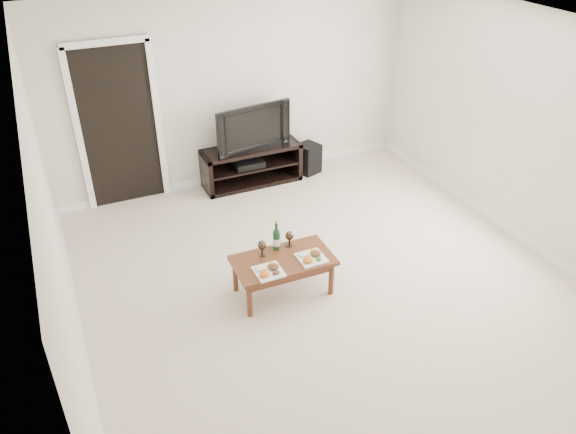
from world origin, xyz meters
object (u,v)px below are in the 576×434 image
at_px(media_console, 252,165).
at_px(coffee_table, 283,275).
at_px(subwoofer, 308,158).
at_px(television, 250,126).

relative_size(media_console, coffee_table, 1.35).
bearing_deg(subwoofer, media_console, 159.88).
distance_m(subwoofer, coffee_table, 2.80).
distance_m(media_console, subwoofer, 0.88).
height_order(media_console, subwoofer, media_console).
distance_m(television, coffee_table, 2.56).
bearing_deg(subwoofer, coffee_table, -140.63).
xyz_separation_m(television, subwoofer, (0.87, -0.02, -0.65)).
xyz_separation_m(television, coffee_table, (-0.59, -2.40, -0.65)).
height_order(television, coffee_table, television).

